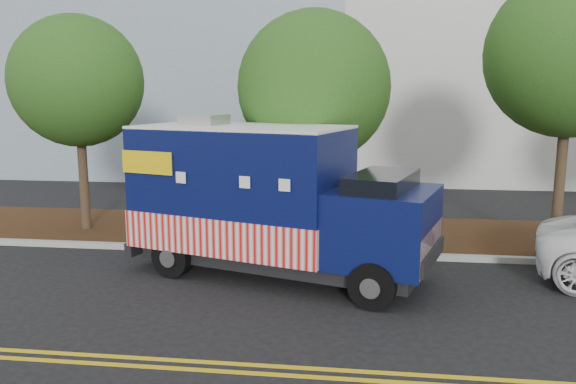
# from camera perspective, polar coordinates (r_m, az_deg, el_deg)

# --- Properties ---
(ground) EXTENTS (120.00, 120.00, 0.00)m
(ground) POSITION_cam_1_polar(r_m,az_deg,el_deg) (13.08, -4.95, -7.95)
(ground) COLOR black
(ground) RESTS_ON ground
(curb) EXTENTS (120.00, 0.18, 0.15)m
(curb) POSITION_cam_1_polar(r_m,az_deg,el_deg) (14.37, -3.78, -5.96)
(curb) COLOR #9E9E99
(curb) RESTS_ON ground
(mulch_strip) EXTENTS (120.00, 4.00, 0.15)m
(mulch_strip) POSITION_cam_1_polar(r_m,az_deg,el_deg) (16.37, -2.39, -3.95)
(mulch_strip) COLOR black
(mulch_strip) RESTS_ON ground
(centerline_near) EXTENTS (120.00, 0.10, 0.01)m
(centerline_near) POSITION_cam_1_polar(r_m,az_deg,el_deg) (9.09, -11.06, -16.44)
(centerline_near) COLOR gold
(centerline_near) RESTS_ON ground
(centerline_far) EXTENTS (120.00, 0.10, 0.01)m
(centerline_far) POSITION_cam_1_polar(r_m,az_deg,el_deg) (8.88, -11.58, -17.14)
(centerline_far) COLOR gold
(centerline_far) RESTS_ON ground
(tree_a) EXTENTS (3.65, 3.65, 6.17)m
(tree_a) POSITION_cam_1_polar(r_m,az_deg,el_deg) (16.95, -20.61, 10.45)
(tree_a) COLOR #38281C
(tree_a) RESTS_ON ground
(tree_b) EXTENTS (3.98, 3.98, 6.16)m
(tree_b) POSITION_cam_1_polar(r_m,az_deg,el_deg) (14.86, 2.64, 10.54)
(tree_b) COLOR #38281C
(tree_b) RESTS_ON ground
(tree_c) EXTENTS (4.13, 4.13, 7.04)m
(tree_c) POSITION_cam_1_polar(r_m,az_deg,el_deg) (15.80, 26.77, 12.39)
(tree_c) COLOR #38281C
(tree_c) RESTS_ON ground
(sign_post) EXTENTS (0.06, 0.06, 2.40)m
(sign_post) POSITION_cam_1_polar(r_m,az_deg,el_deg) (14.78, -9.99, -1.16)
(sign_post) COLOR #473828
(sign_post) RESTS_ON ground
(food_truck) EXTENTS (7.13, 4.30, 3.55)m
(food_truck) POSITION_cam_1_polar(r_m,az_deg,el_deg) (12.48, -2.20, -1.17)
(food_truck) COLOR black
(food_truck) RESTS_ON ground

